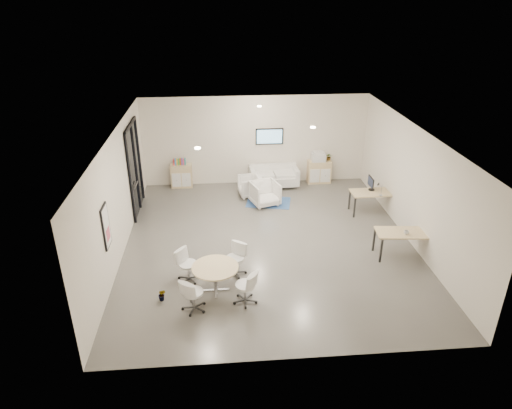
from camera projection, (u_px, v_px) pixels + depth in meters
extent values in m
cube|color=#57554F|center=(268.00, 255.00, 13.08)|extent=(8.00, 9.00, 0.80)
cube|color=white|center=(270.00, 118.00, 11.37)|extent=(8.00, 9.00, 0.80)
cube|color=silver|center=(254.00, 137.00, 16.64)|extent=(8.00, 0.80, 3.20)
cube|color=silver|center=(301.00, 305.00, 7.82)|extent=(8.00, 0.80, 3.20)
cube|color=silver|center=(102.00, 197.00, 11.89)|extent=(0.80, 9.00, 3.20)
cube|color=silver|center=(428.00, 185.00, 12.57)|extent=(0.80, 9.00, 3.20)
cube|color=black|center=(135.00, 168.00, 14.25)|extent=(0.02, 1.90, 2.85)
cube|color=black|center=(130.00, 125.00, 13.66)|extent=(0.06, 1.90, 0.08)
cube|color=black|center=(131.00, 179.00, 13.43)|extent=(0.06, 0.08, 2.85)
cube|color=black|center=(140.00, 159.00, 15.07)|extent=(0.06, 0.08, 2.85)
cube|color=black|center=(136.00, 167.00, 14.39)|extent=(0.06, 0.07, 2.85)
cube|color=#B2B2B7|center=(136.00, 185.00, 14.01)|extent=(0.04, 0.60, 0.05)
cube|color=black|center=(106.00, 226.00, 10.50)|extent=(0.04, 0.54, 1.04)
cube|color=white|center=(107.00, 226.00, 10.50)|extent=(0.01, 0.46, 0.96)
cube|color=#CD4F68|center=(108.00, 234.00, 10.59)|extent=(0.01, 0.32, 0.30)
cube|color=black|center=(269.00, 136.00, 16.22)|extent=(0.98, 0.05, 0.58)
cube|color=#89C6EE|center=(269.00, 137.00, 16.20)|extent=(0.90, 0.01, 0.50)
cylinder|color=#FFEAC6|center=(198.00, 148.00, 10.51)|extent=(0.14, 0.14, 0.03)
cylinder|color=#FFEAC6|center=(313.00, 127.00, 12.09)|extent=(0.14, 0.14, 0.03)
cylinder|color=#FFEAC6|center=(259.00, 106.00, 14.25)|extent=(0.14, 0.14, 0.03)
cube|color=tan|center=(182.00, 176.00, 16.38)|extent=(0.75, 0.38, 0.84)
cube|color=white|center=(177.00, 180.00, 16.23)|extent=(0.32, 0.02, 0.51)
cube|color=white|center=(186.00, 180.00, 16.25)|extent=(0.32, 0.02, 0.51)
cube|color=tan|center=(319.00, 172.00, 16.76)|extent=(0.85, 0.39, 0.85)
cube|color=white|center=(315.00, 176.00, 16.59)|extent=(0.36, 0.02, 0.51)
cube|color=white|center=(325.00, 176.00, 16.62)|extent=(0.36, 0.02, 0.51)
cube|color=red|center=(174.00, 162.00, 16.13)|extent=(0.04, 0.14, 0.22)
cube|color=#337FCC|center=(175.00, 162.00, 16.14)|extent=(0.04, 0.14, 0.22)
cube|color=gold|center=(177.00, 162.00, 16.14)|extent=(0.04, 0.14, 0.22)
cube|color=#4CB24C|center=(179.00, 162.00, 16.15)|extent=(0.04, 0.14, 0.22)
cube|color=#CC6619|center=(180.00, 162.00, 16.15)|extent=(0.04, 0.14, 0.22)
cube|color=purple|center=(182.00, 162.00, 16.16)|extent=(0.04, 0.14, 0.22)
cube|color=#E54C7F|center=(183.00, 162.00, 16.16)|extent=(0.04, 0.14, 0.22)
cube|color=teal|center=(185.00, 162.00, 16.17)|extent=(0.04, 0.14, 0.22)
cube|color=white|center=(318.00, 157.00, 16.51)|extent=(0.49, 0.41, 0.29)
cube|color=white|center=(318.00, 152.00, 16.44)|extent=(0.37, 0.31, 0.06)
cube|color=silver|center=(274.00, 180.00, 16.46)|extent=(1.75, 0.93, 0.32)
cube|color=silver|center=(273.00, 168.00, 16.63)|extent=(1.72, 0.27, 0.32)
cube|color=silver|center=(252.00, 176.00, 16.34)|extent=(0.19, 0.86, 0.64)
cube|color=silver|center=(295.00, 175.00, 16.46)|extent=(0.19, 0.86, 0.64)
cube|color=#2C4E88|center=(268.00, 202.00, 15.34)|extent=(1.61, 1.24, 0.01)
imported|color=silver|center=(250.00, 185.00, 15.69)|extent=(0.81, 0.85, 0.77)
imported|color=silver|center=(265.00, 192.00, 15.02)|extent=(1.05, 1.01, 0.87)
cube|color=tan|center=(373.00, 192.00, 14.36)|extent=(1.39, 0.73, 0.04)
cube|color=black|center=(355.00, 207.00, 14.20)|extent=(0.05, 0.05, 0.68)
cube|color=black|center=(394.00, 206.00, 14.30)|extent=(0.05, 0.05, 0.68)
cube|color=black|center=(349.00, 200.00, 14.73)|extent=(0.05, 0.05, 0.68)
cube|color=black|center=(388.00, 198.00, 14.83)|extent=(0.05, 0.05, 0.68)
cube|color=tan|center=(402.00, 233.00, 12.02)|extent=(1.41, 0.80, 0.04)
cube|color=black|center=(381.00, 251.00, 11.86)|extent=(0.05, 0.05, 0.67)
cube|color=black|center=(428.00, 249.00, 11.95)|extent=(0.05, 0.05, 0.67)
cube|color=black|center=(374.00, 240.00, 12.38)|extent=(0.05, 0.05, 0.67)
cube|color=black|center=(419.00, 238.00, 12.48)|extent=(0.05, 0.05, 0.67)
cylinder|color=black|center=(371.00, 190.00, 14.49)|extent=(0.20, 0.20, 0.02)
cube|color=black|center=(372.00, 186.00, 14.43)|extent=(0.04, 0.03, 0.24)
cube|color=black|center=(371.00, 182.00, 14.37)|extent=(0.03, 0.50, 0.32)
cylinder|color=tan|center=(215.00, 267.00, 10.59)|extent=(1.10, 1.10, 0.04)
cylinder|color=#B2B2B7|center=(216.00, 279.00, 10.73)|extent=(0.10, 0.10, 0.63)
cube|color=#B2B2B7|center=(216.00, 290.00, 10.86)|extent=(0.64, 0.06, 0.03)
cube|color=#B2B2B7|center=(216.00, 290.00, 10.86)|extent=(0.06, 0.64, 0.03)
imported|color=#3F7F3F|center=(329.00, 157.00, 16.58)|extent=(0.31, 0.32, 0.21)
imported|color=#3F7F3F|center=(162.00, 298.00, 10.48)|extent=(0.28, 0.36, 0.14)
imported|color=white|center=(407.00, 232.00, 11.87)|extent=(0.14, 0.12, 0.13)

